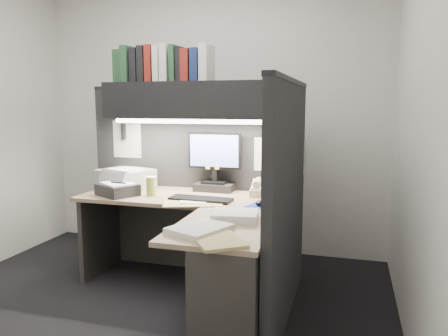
{
  "coord_description": "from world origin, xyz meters",
  "views": [
    {
      "loc": [
        1.38,
        -2.69,
        1.46
      ],
      "look_at": [
        0.44,
        0.51,
        0.98
      ],
      "focal_mm": 35.0,
      "sensor_mm": 36.0,
      "label": 1
    }
  ],
  "objects_px": {
    "coffee_cup": "(151,187)",
    "printer": "(126,179)",
    "overhead_shelf": "(196,100)",
    "monitor": "(215,168)",
    "keyboard": "(201,199)",
    "notebook_stack": "(118,190)",
    "desk": "(201,256)",
    "telephone": "(266,190)"
  },
  "relations": [
    {
      "from": "desk",
      "to": "coffee_cup",
      "type": "height_order",
      "value": "coffee_cup"
    },
    {
      "from": "desk",
      "to": "keyboard",
      "type": "bearing_deg",
      "value": 109.01
    },
    {
      "from": "telephone",
      "to": "notebook_stack",
      "type": "relative_size",
      "value": 0.82
    },
    {
      "from": "printer",
      "to": "notebook_stack",
      "type": "xyz_separation_m",
      "value": [
        0.08,
        -0.29,
        -0.04
      ]
    },
    {
      "from": "coffee_cup",
      "to": "printer",
      "type": "relative_size",
      "value": 0.35
    },
    {
      "from": "telephone",
      "to": "coffee_cup",
      "type": "bearing_deg",
      "value": -168.99
    },
    {
      "from": "keyboard",
      "to": "coffee_cup",
      "type": "distance_m",
      "value": 0.46
    },
    {
      "from": "notebook_stack",
      "to": "desk",
      "type": "bearing_deg",
      "value": -26.05
    },
    {
      "from": "telephone",
      "to": "coffee_cup",
      "type": "relative_size",
      "value": 1.7
    },
    {
      "from": "printer",
      "to": "notebook_stack",
      "type": "bearing_deg",
      "value": -55.03
    },
    {
      "from": "monitor",
      "to": "notebook_stack",
      "type": "xyz_separation_m",
      "value": [
        -0.71,
        -0.4,
        -0.15
      ]
    },
    {
      "from": "keyboard",
      "to": "telephone",
      "type": "relative_size",
      "value": 1.95
    },
    {
      "from": "overhead_shelf",
      "to": "coffee_cup",
      "type": "distance_m",
      "value": 0.8
    },
    {
      "from": "overhead_shelf",
      "to": "coffee_cup",
      "type": "xyz_separation_m",
      "value": [
        -0.29,
        -0.27,
        -0.7
      ]
    },
    {
      "from": "monitor",
      "to": "keyboard",
      "type": "height_order",
      "value": "monitor"
    },
    {
      "from": "notebook_stack",
      "to": "keyboard",
      "type": "bearing_deg",
      "value": -0.65
    },
    {
      "from": "telephone",
      "to": "printer",
      "type": "xyz_separation_m",
      "value": [
        -1.25,
        -0.04,
        0.04
      ]
    },
    {
      "from": "desk",
      "to": "notebook_stack",
      "type": "relative_size",
      "value": 5.6
    },
    {
      "from": "printer",
      "to": "telephone",
      "type": "bearing_deg",
      "value": 20.54
    },
    {
      "from": "desk",
      "to": "notebook_stack",
      "type": "xyz_separation_m",
      "value": [
        -0.86,
        0.42,
        0.33
      ]
    },
    {
      "from": "notebook_stack",
      "to": "monitor",
      "type": "bearing_deg",
      "value": 29.26
    },
    {
      "from": "overhead_shelf",
      "to": "coffee_cup",
      "type": "height_order",
      "value": "overhead_shelf"
    },
    {
      "from": "notebook_stack",
      "to": "overhead_shelf",
      "type": "bearing_deg",
      "value": 30.33
    },
    {
      "from": "keyboard",
      "to": "printer",
      "type": "xyz_separation_m",
      "value": [
        -0.81,
        0.3,
        0.07
      ]
    },
    {
      "from": "coffee_cup",
      "to": "notebook_stack",
      "type": "relative_size",
      "value": 0.48
    },
    {
      "from": "telephone",
      "to": "monitor",
      "type": "bearing_deg",
      "value": 165.9
    },
    {
      "from": "printer",
      "to": "coffee_cup",
      "type": "bearing_deg",
      "value": -13.96
    },
    {
      "from": "monitor",
      "to": "notebook_stack",
      "type": "relative_size",
      "value": 1.65
    },
    {
      "from": "monitor",
      "to": "coffee_cup",
      "type": "xyz_separation_m",
      "value": [
        -0.44,
        -0.34,
        -0.13
      ]
    },
    {
      "from": "monitor",
      "to": "notebook_stack",
      "type": "height_order",
      "value": "monitor"
    },
    {
      "from": "coffee_cup",
      "to": "printer",
      "type": "xyz_separation_m",
      "value": [
        -0.36,
        0.23,
        0.01
      ]
    },
    {
      "from": "telephone",
      "to": "printer",
      "type": "height_order",
      "value": "printer"
    },
    {
      "from": "coffee_cup",
      "to": "printer",
      "type": "distance_m",
      "value": 0.42
    },
    {
      "from": "monitor",
      "to": "keyboard",
      "type": "bearing_deg",
      "value": -87.08
    },
    {
      "from": "overhead_shelf",
      "to": "keyboard",
      "type": "xyz_separation_m",
      "value": [
        0.16,
        -0.34,
        -0.76
      ]
    },
    {
      "from": "overhead_shelf",
      "to": "coffee_cup",
      "type": "relative_size",
      "value": 10.54
    },
    {
      "from": "desk",
      "to": "printer",
      "type": "bearing_deg",
      "value": 143.17
    },
    {
      "from": "monitor",
      "to": "telephone",
      "type": "distance_m",
      "value": 0.49
    },
    {
      "from": "telephone",
      "to": "coffee_cup",
      "type": "distance_m",
      "value": 0.93
    },
    {
      "from": "desk",
      "to": "monitor",
      "type": "distance_m",
      "value": 0.97
    },
    {
      "from": "notebook_stack",
      "to": "coffee_cup",
      "type": "bearing_deg",
      "value": 12.57
    },
    {
      "from": "desk",
      "to": "overhead_shelf",
      "type": "xyz_separation_m",
      "value": [
        -0.3,
        0.75,
        1.06
      ]
    }
  ]
}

